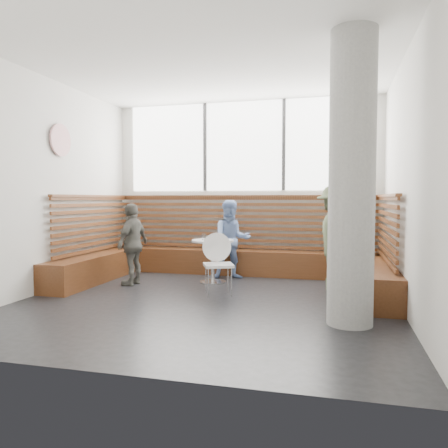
% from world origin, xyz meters
% --- Properties ---
extents(room, '(5.00, 5.00, 3.20)m').
position_xyz_m(room, '(0.00, 0.00, 1.60)').
color(room, silver).
rests_on(room, ground).
extents(booth, '(5.00, 2.50, 1.44)m').
position_xyz_m(booth, '(0.00, 1.77, 0.41)').
color(booth, '#492612').
rests_on(booth, ground).
extents(concrete_column, '(0.50, 0.50, 3.20)m').
position_xyz_m(concrete_column, '(1.85, -0.60, 1.60)').
color(concrete_column, gray).
rests_on(concrete_column, ground).
extents(wall_art, '(0.03, 0.50, 0.50)m').
position_xyz_m(wall_art, '(-2.46, 0.40, 2.30)').
color(wall_art, white).
rests_on(wall_art, room).
extents(cafe_table, '(0.69, 0.69, 0.71)m').
position_xyz_m(cafe_table, '(-0.28, 1.34, 0.51)').
color(cafe_table, silver).
rests_on(cafe_table, ground).
extents(cafe_chair, '(0.43, 0.42, 0.89)m').
position_xyz_m(cafe_chair, '(0.06, 0.52, 0.52)').
color(cafe_chair, white).
rests_on(cafe_chair, ground).
extents(adult_man, '(0.85, 1.16, 1.62)m').
position_xyz_m(adult_man, '(1.70, 1.11, 0.81)').
color(adult_man, '#4E5A3C').
rests_on(adult_man, ground).
extents(child_back, '(0.81, 0.73, 1.37)m').
position_xyz_m(child_back, '(-0.06, 1.78, 0.68)').
color(child_back, '#6F8AC0').
rests_on(child_back, ground).
extents(child_left, '(0.41, 0.81, 1.32)m').
position_xyz_m(child_left, '(-1.49, 0.87, 0.66)').
color(child_left, '#5F5E56').
rests_on(child_left, ground).
extents(plate_near, '(0.19, 0.19, 0.01)m').
position_xyz_m(plate_near, '(-0.42, 1.45, 0.72)').
color(plate_near, white).
rests_on(plate_near, cafe_table).
extents(plate_far, '(0.19, 0.19, 0.01)m').
position_xyz_m(plate_far, '(-0.22, 1.50, 0.72)').
color(plate_far, white).
rests_on(plate_far, cafe_table).
extents(glass_left, '(0.06, 0.06, 0.10)m').
position_xyz_m(glass_left, '(-0.43, 1.32, 0.76)').
color(glass_left, white).
rests_on(glass_left, cafe_table).
extents(glass_mid, '(0.07, 0.07, 0.11)m').
position_xyz_m(glass_mid, '(-0.27, 1.29, 0.77)').
color(glass_mid, white).
rests_on(glass_mid, cafe_table).
extents(glass_right, '(0.07, 0.07, 0.11)m').
position_xyz_m(glass_right, '(-0.11, 1.32, 0.77)').
color(glass_right, white).
rests_on(glass_right, cafe_table).
extents(menu_card, '(0.22, 0.17, 0.00)m').
position_xyz_m(menu_card, '(-0.20, 1.17, 0.72)').
color(menu_card, '#A5C64C').
rests_on(menu_card, cafe_table).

